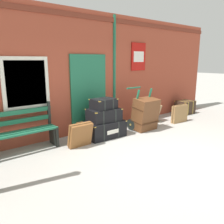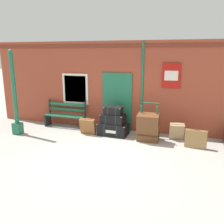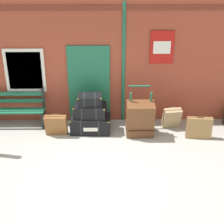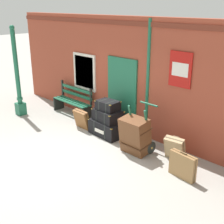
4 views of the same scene
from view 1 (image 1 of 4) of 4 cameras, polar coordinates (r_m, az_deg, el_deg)
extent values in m
plane|color=#A3A099|center=(4.89, 12.67, -11.01)|extent=(60.00, 60.00, 0.00)
cube|color=#9E422D|center=(6.41, -5.38, 9.65)|extent=(10.40, 0.30, 3.20)
cube|color=maroon|center=(6.35, -4.77, 22.50)|extent=(10.40, 0.03, 0.12)
cube|color=#1E6647|center=(6.22, -5.79, 4.45)|extent=(1.10, 0.05, 2.10)
cube|color=#123D2A|center=(6.21, -5.73, 4.44)|extent=(0.06, 0.02, 2.10)
cube|color=silver|center=(5.44, -20.66, 6.74)|extent=(1.04, 0.06, 1.16)
cube|color=silver|center=(5.42, -20.60, 6.72)|extent=(0.88, 0.02, 1.00)
cylinder|color=#1E6647|center=(6.72, 0.56, 9.86)|extent=(0.09, 0.09, 3.14)
cube|color=#B7140F|center=(7.35, 6.63, 13.54)|extent=(0.60, 0.02, 0.84)
cube|color=white|center=(7.34, 6.71, 13.54)|extent=(0.44, 0.01, 0.32)
cube|color=#1E6647|center=(5.10, -21.53, -5.21)|extent=(1.60, 0.09, 0.04)
cube|color=#1E6647|center=(5.23, -22.01, -4.81)|extent=(1.60, 0.09, 0.04)
cube|color=#1E6647|center=(5.36, -22.46, -4.44)|extent=(1.60, 0.09, 0.04)
cube|color=#1E6647|center=(5.36, -22.84, -2.24)|extent=(1.60, 0.05, 0.10)
cube|color=#1E6647|center=(5.32, -23.02, -0.15)|extent=(1.60, 0.05, 0.10)
cube|color=black|center=(5.55, -14.31, -5.70)|extent=(0.06, 0.40, 0.45)
cube|color=black|center=(5.59, -15.47, -0.25)|extent=(0.06, 0.06, 0.56)
cube|color=black|center=(5.95, -1.94, -4.19)|extent=(1.02, 0.68, 0.42)
cube|color=black|center=(5.83, -3.75, -4.58)|extent=(0.06, 0.65, 0.43)
cube|color=black|center=(6.07, -0.19, -3.82)|extent=(0.06, 0.65, 0.43)
cube|color=#B79338|center=(5.39, -4.30, -3.82)|extent=(0.05, 0.05, 0.02)
cube|color=#B79338|center=(5.95, 3.51, -2.22)|extent=(0.05, 0.05, 0.02)
cube|color=#B79338|center=(5.89, -7.46, -2.46)|extent=(0.05, 0.05, 0.02)
cube|color=#B79338|center=(6.40, 0.02, -1.11)|extent=(0.05, 0.05, 0.02)
cube|color=silver|center=(5.70, 0.26, -4.96)|extent=(0.36, 0.01, 0.10)
cube|color=black|center=(5.85, -2.02, -0.73)|extent=(0.84, 0.60, 0.32)
cube|color=black|center=(5.75, -3.52, -0.97)|extent=(0.08, 0.55, 0.33)
cube|color=black|center=(5.94, -0.56, -0.49)|extent=(0.08, 0.55, 0.33)
cube|color=#B79338|center=(5.41, -3.96, -0.25)|extent=(0.05, 0.05, 0.02)
cube|color=#B79338|center=(5.83, 2.45, 0.72)|extent=(0.05, 0.05, 0.02)
cube|color=#B79338|center=(5.84, -6.50, 0.66)|extent=(0.05, 0.05, 0.02)
cube|color=#B79338|center=(6.22, -0.35, 1.52)|extent=(0.05, 0.05, 0.02)
cube|color=black|center=(5.79, -2.12, 2.07)|extent=(0.61, 0.46, 0.26)
cube|color=black|center=(5.71, -3.17, 1.90)|extent=(0.05, 0.45, 0.27)
cube|color=black|center=(5.87, -1.09, 2.24)|extent=(0.05, 0.45, 0.27)
cube|color=#B79338|center=(5.44, -3.09, 2.63)|extent=(0.05, 0.05, 0.02)
cube|color=#B79338|center=(5.80, 1.27, 3.28)|extent=(0.05, 0.05, 0.02)
cube|color=#B79338|center=(5.76, -5.55, 3.15)|extent=(0.05, 0.05, 0.02)
cube|color=#B79338|center=(6.10, -1.27, 3.75)|extent=(0.05, 0.05, 0.02)
cube|color=black|center=(6.61, 8.33, -4.33)|extent=(0.56, 0.28, 0.03)
cube|color=#1E6647|center=(6.42, 5.67, 0.50)|extent=(0.04, 0.34, 1.17)
cube|color=#1E6647|center=(6.78, 8.68, 1.07)|extent=(0.04, 0.34, 1.17)
cylinder|color=#1E6647|center=(6.71, 5.46, 6.03)|extent=(0.54, 0.04, 0.04)
cylinder|color=black|center=(6.52, 4.78, -3.15)|extent=(0.04, 0.32, 0.32)
cylinder|color=#B79338|center=(6.52, 4.78, -3.15)|extent=(0.07, 0.06, 0.06)
cylinder|color=black|center=(6.96, 8.58, -2.20)|extent=(0.04, 0.32, 0.32)
cylinder|color=#B79338|center=(6.96, 8.58, -2.20)|extent=(0.07, 0.06, 0.06)
cube|color=brown|center=(6.50, 8.33, -0.50)|extent=(0.68, 0.55, 0.93)
cube|color=#432715|center=(6.55, 8.28, -2.17)|extent=(0.70, 0.46, 0.08)
cube|color=#432715|center=(6.46, 8.39, 1.19)|extent=(0.70, 0.46, 0.08)
cube|color=olive|center=(7.59, 16.51, -0.42)|extent=(0.63, 0.19, 0.56)
cylinder|color=brown|center=(7.53, 16.66, 1.78)|extent=(0.16, 0.04, 0.03)
cube|color=brown|center=(7.59, 16.51, -0.42)|extent=(0.63, 0.08, 0.57)
cube|color=brown|center=(5.27, -7.90, -5.70)|extent=(0.55, 0.28, 0.57)
cylinder|color=#4F3018|center=(5.21, -8.15, -2.63)|extent=(0.16, 0.03, 0.03)
cube|color=#482C16|center=(5.27, -7.90, -5.70)|extent=(0.56, 0.16, 0.55)
cube|color=tan|center=(7.46, 10.41, -0.27)|extent=(0.51, 0.40, 0.57)
cylinder|color=brown|center=(7.43, 10.28, 1.87)|extent=(0.16, 0.05, 0.03)
cube|color=brown|center=(7.46, 10.41, -0.27)|extent=(0.49, 0.25, 0.53)
cube|color=#332319|center=(8.89, 17.74, 1.15)|extent=(0.68, 0.49, 0.48)
cube|color=#B79338|center=(8.77, 17.19, 1.03)|extent=(0.04, 0.49, 0.49)
cube|color=#B79338|center=(9.02, 18.29, 1.27)|extent=(0.04, 0.49, 0.49)
cube|color=#B79338|center=(8.47, 17.87, 2.15)|extent=(0.05, 0.05, 0.02)
cube|color=#B79338|center=(9.01, 20.14, 2.59)|extent=(0.05, 0.05, 0.02)
cube|color=#B79338|center=(8.72, 15.47, 2.60)|extent=(0.05, 0.05, 0.02)
cube|color=#B79338|center=(9.24, 17.82, 3.00)|extent=(0.05, 0.05, 0.02)
camera|label=2|loc=(6.61, 80.48, 9.54)|focal=38.36mm
camera|label=3|loc=(5.51, 95.45, 23.23)|focal=53.52mm
camera|label=4|loc=(9.21, 58.44, 16.59)|focal=47.84mm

